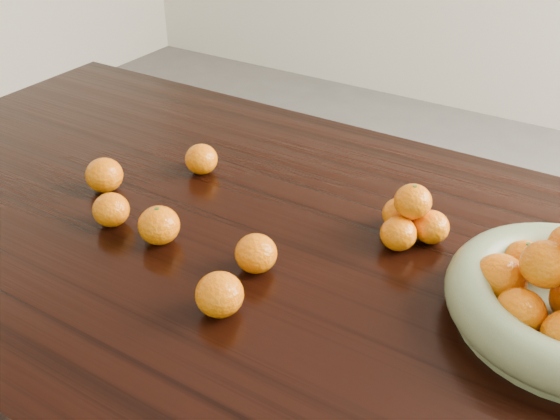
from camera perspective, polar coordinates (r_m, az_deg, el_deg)
The scene contains 8 objects.
dining_table at distance 1.14m, azimuth 1.08°, elevation -6.92°, with size 2.00×1.00×0.75m.
orange_pyramid at distance 1.10m, azimuth 11.85°, elevation -0.78°, with size 0.13×0.12×0.11m.
loose_orange_0 at distance 1.10m, azimuth -11.00°, elevation -1.38°, with size 0.07×0.07×0.07m, color orange.
loose_orange_1 at distance 1.16m, azimuth -15.19°, elevation 0.02°, with size 0.07×0.07×0.06m, color orange.
loose_orange_2 at distance 0.93m, azimuth -5.55°, elevation -7.69°, with size 0.07×0.07×0.07m, color orange.
loose_orange_3 at distance 1.27m, azimuth -15.77°, elevation 3.09°, with size 0.07×0.07×0.07m, color orange.
loose_orange_4 at distance 1.30m, azimuth -7.21°, elevation 4.64°, with size 0.07×0.07×0.06m, color orange.
loose_orange_5 at distance 1.01m, azimuth -2.21°, elevation -3.99°, with size 0.07×0.07×0.06m, color orange.
Camera 1 is at (0.44, -0.76, 1.38)m, focal length 40.00 mm.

